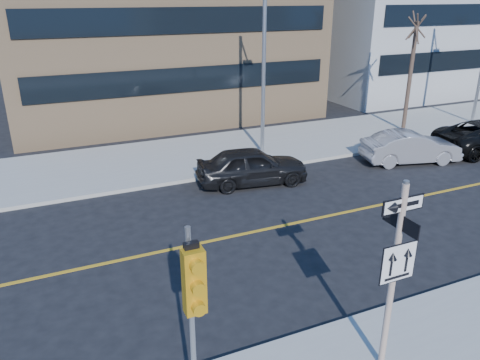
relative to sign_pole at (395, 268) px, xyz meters
name	(u,v)px	position (x,y,z in m)	size (l,w,h in m)	color
ground	(315,302)	(0.00, 2.51, -2.44)	(120.00, 120.00, 0.00)	black
far_sidewalk	(458,119)	(18.00, 14.51, -2.36)	(66.00, 6.00, 0.15)	#B0AEA5
sign_pole	(395,268)	(0.00, 0.00, 0.00)	(0.92, 0.92, 4.06)	white
traffic_signal	(194,299)	(-4.00, -0.15, 0.59)	(0.32, 0.45, 4.00)	gray
parked_car_a	(252,166)	(1.96, 10.36, -1.67)	(4.49, 1.81, 1.53)	black
parked_car_b	(411,147)	(9.72, 9.76, -1.71)	(4.41, 1.54, 1.45)	gray
streetlight_a	(266,55)	(4.00, 13.27, 2.32)	(0.55, 2.25, 8.00)	gray
street_tree_west	(416,30)	(13.00, 13.81, 3.09)	(1.80, 1.80, 6.35)	#3C2C24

